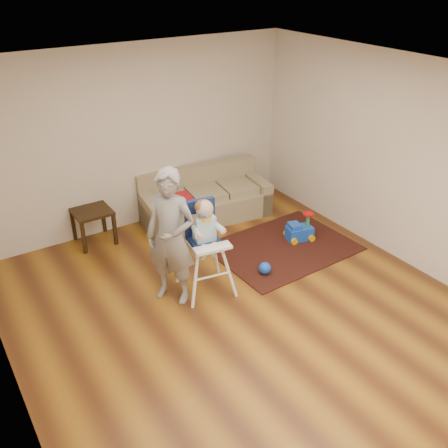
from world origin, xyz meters
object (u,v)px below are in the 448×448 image
sofa (205,195)px  ride_on_toy (300,227)px  toy_ball (265,268)px  adult (171,237)px  side_table (94,226)px  high_chair (205,248)px

sofa → ride_on_toy: 1.59m
toy_ball → adult: bearing=170.0°
side_table → adult: size_ratio=0.31×
high_chair → adult: (-0.41, 0.07, 0.24)m
side_table → high_chair: size_ratio=0.42×
side_table → ride_on_toy: (2.55, -1.58, -0.04)m
side_table → toy_ball: bearing=-52.3°
toy_ball → side_table: bearing=127.7°
toy_ball → adult: 1.46m
ride_on_toy → adult: bearing=-160.0°
toy_ball → ride_on_toy: bearing=24.9°
toy_ball → adult: (-1.23, 0.22, 0.75)m
high_chair → adult: size_ratio=0.74×
side_table → toy_ball: size_ratio=3.18×
ride_on_toy → high_chair: bearing=-156.3°
ride_on_toy → toy_ball: size_ratio=2.49×
ride_on_toy → adult: (-2.21, -0.23, 0.62)m
side_table → ride_on_toy: bearing=-31.9°
toy_ball → adult: adult is taller
sofa → toy_ball: bearing=-88.0°
ride_on_toy → high_chair: size_ratio=0.33×
ride_on_toy → adult: size_ratio=0.24×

